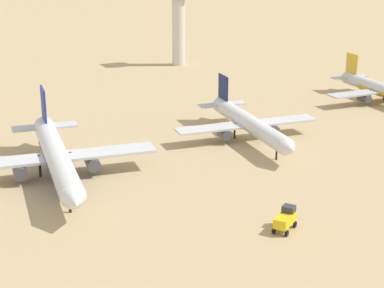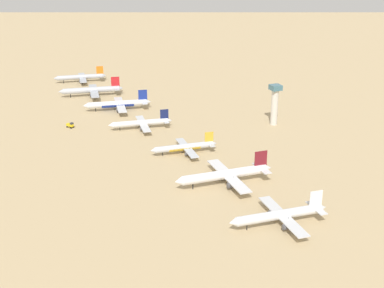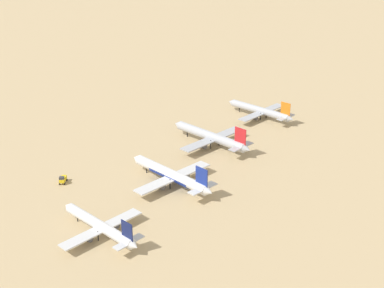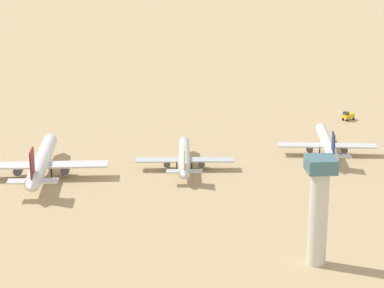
% 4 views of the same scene
% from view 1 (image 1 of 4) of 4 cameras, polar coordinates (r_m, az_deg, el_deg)
% --- Properties ---
extents(ground_plane, '(1800.00, 1800.00, 0.00)m').
position_cam_1_polar(ground_plane, '(163.46, 4.79, 0.66)').
color(ground_plane, tan).
extents(parked_jet_2, '(51.66, 42.21, 14.92)m').
position_cam_1_polar(parked_jet_2, '(136.72, -11.66, -1.08)').
color(parked_jet_2, silver).
rests_on(parked_jet_2, ground).
extents(parked_jet_3, '(44.17, 36.03, 12.74)m').
position_cam_1_polar(parked_jet_3, '(159.33, 4.93, 1.80)').
color(parked_jet_3, silver).
rests_on(parked_jet_3, ground).
extents(parked_jet_4, '(41.77, 33.96, 12.04)m').
position_cam_1_polar(parked_jet_4, '(200.12, 16.15, 4.51)').
color(parked_jet_4, silver).
rests_on(parked_jet_4, ground).
extents(service_truck, '(5.02, 5.67, 3.90)m').
position_cam_1_polar(service_truck, '(114.36, 8.09, -6.40)').
color(service_truck, yellow).
rests_on(service_truck, ground).
extents(control_tower, '(7.20, 7.20, 28.61)m').
position_cam_1_polar(control_tower, '(245.00, -1.17, 10.54)').
color(control_tower, beige).
rests_on(control_tower, ground).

